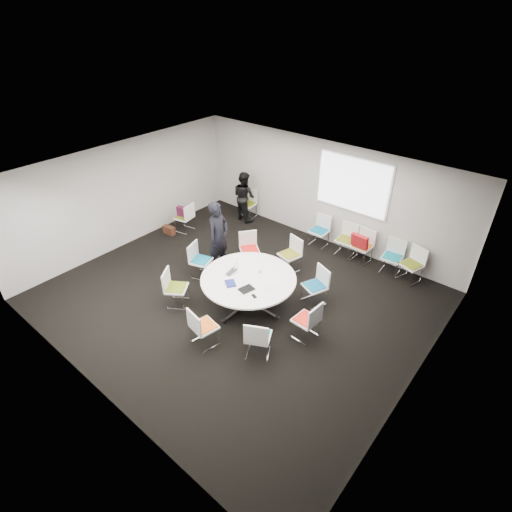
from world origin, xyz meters
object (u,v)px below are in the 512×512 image
Objects in this scene: chair_back_a at (319,236)px; chair_back_c at (361,252)px; chair_spare_left at (185,223)px; chair_ring_g at (204,333)px; chair_back_b at (345,245)px; chair_ring_h at (258,343)px; laptop at (233,272)px; chair_ring_b at (315,292)px; chair_ring_e at (201,266)px; maroon_bag at (184,212)px; chair_ring_d at (250,255)px; chair_ring_f at (177,294)px; chair_ring_c at (290,260)px; person_back at (244,196)px; conference_table at (249,285)px; chair_person_back at (248,209)px; brown_bag at (169,230)px; person_main at (218,237)px; chair_back_e at (410,271)px; chair_back_d at (391,263)px; cup at (260,271)px.

chair_back_c is at bearing -179.57° from chair_back_a.
chair_back_a is 1.00× the size of chair_spare_left.
chair_ring_g is 1.00× the size of chair_back_c.
chair_ring_g is 4.71m from chair_back_b.
chair_ring_h is 1.82m from laptop.
chair_spare_left is at bearing 125.59° from chair_ring_h.
chair_ring_b and chair_ring_e have the same top height.
maroon_bag is (-4.71, 0.37, 0.34)m from chair_ring_b.
chair_back_a is at bearing 104.40° from chair_ring_g.
chair_back_a is at bearing -165.55° from chair_ring_d.
chair_ring_f is 1.43m from chair_ring_g.
chair_ring_c is (-1.18, 0.69, 0.00)m from chair_ring_b.
chair_back_c is (2.70, 3.11, 0.00)m from chair_ring_e.
person_back reaches higher than chair_ring_h.
chair_ring_g is (0.13, -1.48, -0.25)m from conference_table.
chair_ring_e and chair_person_back have the same top height.
chair_ring_h is at bearing 142.25° from person_back.
chair_ring_g is at bearing -168.74° from laptop.
chair_ring_h is 5.34m from brown_bag.
chair_ring_d is 0.99m from person_main.
chair_ring_d and chair_ring_e have the same top height.
person_back reaches higher than chair_ring_f.
chair_back_e reaches higher than brown_bag.
laptop is at bearing 68.44° from chair_back_c.
chair_person_back is at bearing 28.13° from laptop.
chair_ring_b is 3.06m from chair_ring_f.
chair_back_c reaches higher than brown_bag.
chair_ring_f is 4.38m from person_back.
person_main reaches higher than maroon_bag.
chair_back_c is (0.48, -0.01, 0.00)m from chair_back_b.
chair_back_a is at bearing -168.69° from person_back.
chair_back_e is (3.62, 4.19, 0.00)m from chair_ring_f.
chair_back_e is at bearing -178.36° from chair_back_c.
brown_bag is at bearing 25.31° from chair_ring_c.
person_main reaches higher than chair_ring_g.
person_main is at bearing 49.88° from laptop.
conference_table is 2.34× the size of chair_person_back.
chair_back_d is (3.12, 4.21, 0.00)m from chair_ring_f.
chair_ring_d is at bearing 123.56° from chair_ring_g.
chair_back_c is 5.45m from brown_bag.
cup is at bearing 87.36° from chair_ring_d.
chair_ring_b is 2.27m from chair_back_b.
chair_ring_h is 1.00× the size of chair_back_b.
chair_ring_h and chair_back_c have the same top height.
chair_ring_f is at bearing 119.50° from person_back.
chair_back_e is 4.69m from person_main.
person_back is 4.24× the size of brown_bag.
chair_ring_f is 3.28m from brown_bag.
chair_ring_d and chair_back_d have the same top height.
conference_table is at bearing -13.63° from brown_bag.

